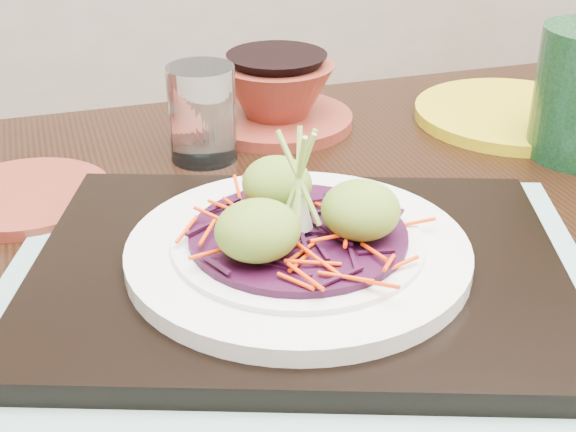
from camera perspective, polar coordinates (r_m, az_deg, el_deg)
name	(u,v)px	position (r m, az deg, el deg)	size (l,w,h in m)	color
dining_table	(300,363)	(0.71, 0.84, -10.40)	(1.30, 0.92, 0.77)	black
placemat	(298,282)	(0.62, 0.71, -4.72)	(0.46, 0.36, 0.00)	gray
serving_tray	(298,270)	(0.62, 0.71, -3.86)	(0.40, 0.30, 0.02)	black
white_plate	(298,250)	(0.61, 0.72, -2.44)	(0.26, 0.26, 0.02)	silver
cabbage_bed	(298,235)	(0.60, 0.73, -1.35)	(0.16, 0.16, 0.01)	#320A23
carrot_julienne	(298,225)	(0.60, 0.73, -0.68)	(0.20, 0.20, 0.01)	#EE3704
guacamole_scoops	(299,208)	(0.59, 0.77, 0.59)	(0.14, 0.13, 0.04)	olive
scallion_garnish	(299,183)	(0.58, 0.76, 2.36)	(0.06, 0.06, 0.09)	#8FB849
terracotta_side_plate	(27,197)	(0.78, -18.09, 1.33)	(0.16, 0.16, 0.01)	maroon
water_glass	(202,114)	(0.82, -6.11, 7.26)	(0.07, 0.07, 0.10)	white
terracotta_bowl_set	(277,98)	(0.91, -0.79, 8.38)	(0.21, 0.21, 0.07)	maroon
yellow_plate	(512,114)	(0.97, 15.66, 6.99)	(0.22, 0.22, 0.01)	gold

